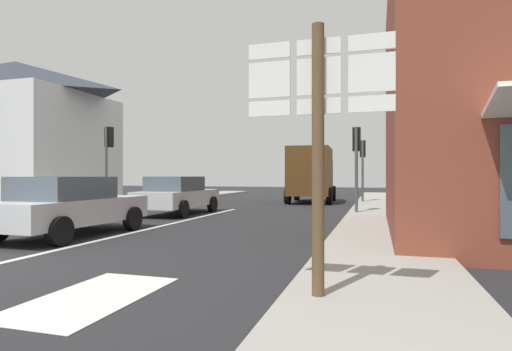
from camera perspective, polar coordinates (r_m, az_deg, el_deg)
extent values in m
plane|color=#232326|center=(16.48, -5.43, -5.26)|extent=(80.00, 80.00, 0.00)
cube|color=gray|center=(13.30, 16.91, -6.19)|extent=(2.27, 44.00, 0.14)
cube|color=gray|center=(18.16, -26.54, -4.55)|extent=(2.27, 44.00, 0.14)
cube|color=silver|center=(12.88, -12.15, -6.68)|extent=(0.16, 12.00, 0.01)
cube|color=silver|center=(5.58, -21.83, -15.43)|extent=(1.20, 2.20, 0.01)
cube|color=silver|center=(24.47, -30.53, 2.96)|extent=(8.57, 6.19, 5.57)
pyramid|color=#2D333D|center=(24.94, -30.52, 11.48)|extent=(9.00, 6.50, 1.84)
cube|color=silver|center=(27.12, -24.80, -2.48)|extent=(5.14, 1.20, 0.70)
cube|color=#B7BABF|center=(11.22, -24.34, -4.50)|extent=(1.75, 4.20, 0.60)
cube|color=#47515B|center=(11.01, -25.19, -1.59)|extent=(1.55, 2.10, 0.55)
cylinder|color=black|center=(12.84, -23.35, -5.29)|extent=(0.22, 0.64, 0.64)
cylinder|color=black|center=(11.80, -16.78, -5.75)|extent=(0.22, 0.64, 0.64)
cylinder|color=black|center=(9.67, -25.67, -7.00)|extent=(0.22, 0.64, 0.64)
cube|color=#B7BABF|center=(16.29, -10.77, -3.13)|extent=(1.75, 4.20, 0.60)
cube|color=#47515B|center=(16.05, -11.18, -1.12)|extent=(1.55, 2.10, 0.55)
cylinder|color=black|center=(17.91, -11.28, -3.82)|extent=(0.22, 0.64, 0.64)
cylinder|color=black|center=(17.17, -6.09, -3.98)|extent=(0.22, 0.64, 0.64)
cylinder|color=black|center=(15.58, -15.93, -4.37)|extent=(0.22, 0.64, 0.64)
cylinder|color=black|center=(14.72, -10.16, -4.63)|extent=(0.22, 0.64, 0.64)
cube|color=#4C2D14|center=(22.70, 7.57, 0.58)|extent=(2.36, 3.79, 2.60)
cube|color=#4C2D14|center=(25.19, 8.21, -0.17)|extent=(2.14, 1.39, 2.00)
cube|color=#47515B|center=(25.25, 8.22, 1.65)|extent=(1.76, 0.18, 0.70)
cylinder|color=black|center=(25.29, 5.71, -2.44)|extent=(0.32, 0.91, 0.90)
cylinder|color=black|center=(25.07, 10.70, -2.46)|extent=(0.32, 0.91, 0.90)
cylinder|color=black|center=(21.94, 4.43, -2.80)|extent=(0.32, 0.91, 0.90)
cylinder|color=black|center=(21.68, 10.18, -2.83)|extent=(0.32, 0.91, 0.90)
cylinder|color=brown|center=(4.66, 8.64, 1.34)|extent=(0.14, 0.14, 3.20)
cube|color=white|center=(5.04, 1.87, 16.93)|extent=(0.50, 0.03, 0.18)
cube|color=black|center=(5.06, 1.93, 16.87)|extent=(0.43, 0.01, 0.13)
cube|color=white|center=(4.95, 1.87, 13.17)|extent=(0.50, 0.03, 0.42)
cube|color=black|center=(4.97, 1.93, 13.12)|extent=(0.43, 0.01, 0.32)
cube|color=white|center=(4.89, 1.87, 9.29)|extent=(0.50, 0.03, 0.18)
cube|color=black|center=(4.90, 1.93, 9.25)|extent=(0.43, 0.01, 0.13)
cube|color=white|center=(4.93, 8.72, 17.32)|extent=(0.50, 0.03, 0.18)
cube|color=black|center=(4.95, 8.75, 17.26)|extent=(0.43, 0.01, 0.13)
cube|color=white|center=(4.84, 8.72, 13.48)|extent=(0.50, 0.03, 0.42)
cube|color=black|center=(4.86, 8.75, 13.43)|extent=(0.43, 0.01, 0.32)
cube|color=white|center=(4.77, 8.72, 9.51)|extent=(0.50, 0.03, 0.18)
cube|color=black|center=(4.79, 8.75, 9.47)|extent=(0.43, 0.01, 0.13)
cube|color=white|center=(4.89, 15.79, 17.48)|extent=(0.50, 0.03, 0.18)
cube|color=black|center=(4.91, 15.79, 17.41)|extent=(0.43, 0.01, 0.13)
cube|color=white|center=(4.80, 15.79, 13.60)|extent=(0.50, 0.03, 0.42)
cube|color=black|center=(4.82, 15.80, 13.55)|extent=(0.43, 0.01, 0.32)
cube|color=white|center=(4.73, 15.79, 9.60)|extent=(0.50, 0.03, 0.18)
cube|color=black|center=(4.75, 15.80, 9.56)|extent=(0.43, 0.01, 0.13)
cylinder|color=#47474C|center=(22.56, 14.62, 0.47)|extent=(0.12, 0.12, 3.41)
cube|color=black|center=(22.80, 14.64, 3.61)|extent=(0.30, 0.28, 0.90)
sphere|color=red|center=(22.96, 14.65, 4.26)|extent=(0.18, 0.18, 0.18)
sphere|color=#3C2303|center=(22.94, 14.65, 3.57)|extent=(0.18, 0.18, 0.18)
sphere|color=black|center=(22.93, 14.65, 2.87)|extent=(0.18, 0.18, 0.18)
cylinder|color=#47474C|center=(15.77, 13.80, 0.57)|extent=(0.12, 0.12, 3.33)
cube|color=black|center=(16.03, 13.83, 4.92)|extent=(0.30, 0.28, 0.90)
sphere|color=red|center=(16.20, 13.86, 5.82)|extent=(0.18, 0.18, 0.18)
sphere|color=#3C2303|center=(16.17, 13.86, 4.84)|extent=(0.18, 0.18, 0.18)
sphere|color=black|center=(16.15, 13.86, 3.85)|extent=(0.18, 0.18, 0.18)
cylinder|color=#47474C|center=(19.30, -20.14, 0.97)|extent=(0.12, 0.12, 3.68)
cube|color=black|center=(19.53, -19.79, 5.05)|extent=(0.30, 0.28, 0.90)
sphere|color=red|center=(19.67, -19.54, 5.80)|extent=(0.18, 0.18, 0.18)
sphere|color=#3C2303|center=(19.64, -19.55, 4.99)|extent=(0.18, 0.18, 0.18)
sphere|color=black|center=(19.62, -19.55, 4.18)|extent=(0.18, 0.18, 0.18)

